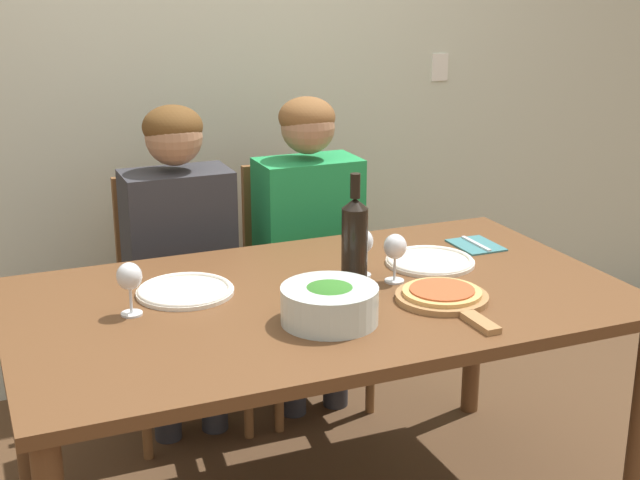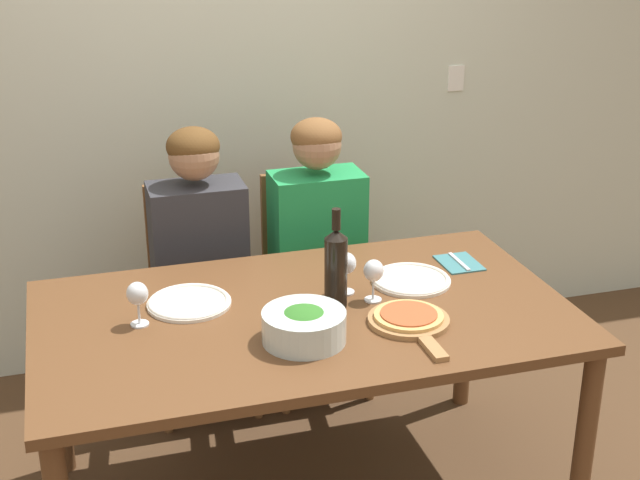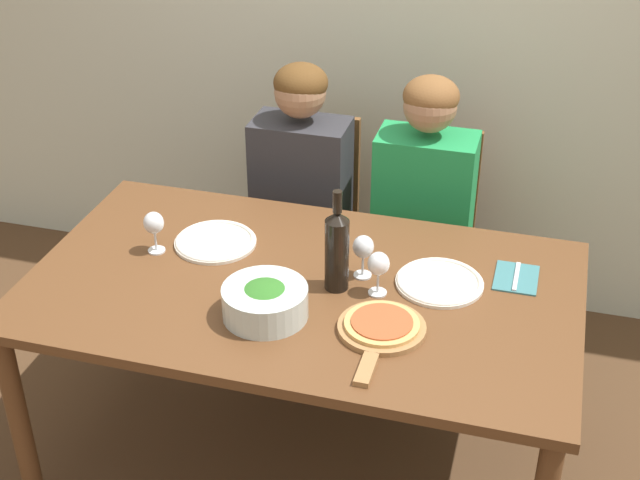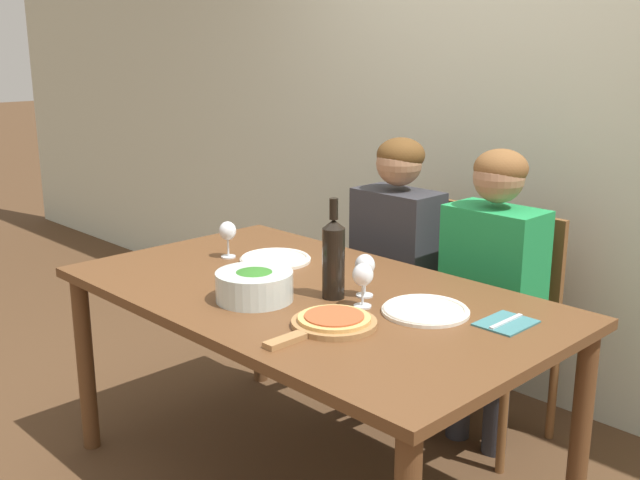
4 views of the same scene
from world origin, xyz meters
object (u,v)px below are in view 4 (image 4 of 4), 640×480
at_px(chair_left, 409,292).
at_px(person_woman, 394,248).
at_px(chair_right, 503,320).
at_px(dinner_plate_left, 275,259).
at_px(wine_glass_left, 228,233).
at_px(fork_on_napkin, 506,323).
at_px(wine_glass_centre, 365,267).
at_px(wine_bottle, 334,257).
at_px(dinner_plate_right, 425,310).
at_px(broccoli_bowl, 254,285).
at_px(person_man, 491,272).
at_px(wine_glass_right, 363,277).
at_px(pizza_on_board, 332,322).

bearing_deg(chair_left, person_woman, -90.00).
relative_size(chair_right, dinner_plate_left, 3.31).
distance_m(wine_glass_left, fork_on_napkin, 1.22).
height_order(wine_glass_centre, fork_on_napkin, wine_glass_centre).
height_order(wine_bottle, dinner_plate_left, wine_bottle).
height_order(person_woman, wine_glass_centre, person_woman).
relative_size(wine_bottle, dinner_plate_right, 1.22).
xyz_separation_m(chair_right, broccoli_bowl, (-0.33, -1.06, 0.32)).
bearing_deg(wine_glass_left, wine_glass_centre, 3.19).
height_order(person_woman, wine_bottle, person_woman).
height_order(person_man, fork_on_napkin, person_man).
bearing_deg(dinner_plate_left, wine_glass_centre, -6.39).
distance_m(wine_bottle, wine_glass_left, 0.66).
height_order(dinner_plate_right, wine_glass_right, wine_glass_right).
bearing_deg(wine_glass_left, person_man, 40.29).
bearing_deg(wine_glass_right, dinner_plate_left, 166.49).
bearing_deg(wine_bottle, wine_glass_centre, 53.04).
distance_m(chair_left, person_man, 0.56).
bearing_deg(wine_glass_right, dinner_plate_right, 29.70).
height_order(chair_right, fork_on_napkin, chair_right).
xyz_separation_m(dinner_plate_right, pizza_on_board, (-0.13, -0.30, 0.01)).
relative_size(wine_bottle, wine_glass_left, 2.31).
xyz_separation_m(person_man, pizza_on_board, (0.03, -0.93, 0.05)).
bearing_deg(broccoli_bowl, wine_glass_centre, 51.55).
height_order(dinner_plate_right, pizza_on_board, pizza_on_board).
xyz_separation_m(person_woman, dinner_plate_right, (0.66, -0.63, 0.04)).
xyz_separation_m(person_man, wine_glass_left, (-0.81, -0.69, 0.14)).
bearing_deg(dinner_plate_left, chair_left, 79.38).
bearing_deg(dinner_plate_right, person_woman, 136.53).
xyz_separation_m(dinner_plate_left, pizza_on_board, (0.67, -0.35, 0.01)).
distance_m(chair_left, dinner_plate_left, 0.76).
distance_m(wine_bottle, dinner_plate_right, 0.36).
bearing_deg(wine_glass_centre, person_woman, 122.43).
relative_size(person_woman, wine_glass_right, 8.15).
height_order(person_woman, pizza_on_board, person_woman).
bearing_deg(wine_glass_right, chair_right, 88.57).
distance_m(person_woman, broccoli_bowl, 0.96).
bearing_deg(wine_glass_left, wine_glass_right, -3.35).
xyz_separation_m(dinner_plate_right, fork_on_napkin, (0.24, 0.10, -0.01)).
xyz_separation_m(broccoli_bowl, fork_on_napkin, (0.72, 0.42, -0.05)).
bearing_deg(dinner_plate_right, chair_right, 102.28).
height_order(wine_bottle, wine_glass_left, wine_bottle).
bearing_deg(broccoli_bowl, person_man, 70.90).
height_order(chair_right, dinner_plate_right, chair_right).
relative_size(person_man, fork_on_napkin, 6.84).
xyz_separation_m(broccoli_bowl, dinner_plate_right, (0.49, 0.31, -0.04)).
xyz_separation_m(wine_bottle, fork_on_napkin, (0.55, 0.21, -0.14)).
relative_size(wine_bottle, wine_glass_right, 2.31).
distance_m(chair_right, wine_glass_left, 1.20).
xyz_separation_m(person_woman, fork_on_napkin, (0.90, -0.53, 0.03)).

